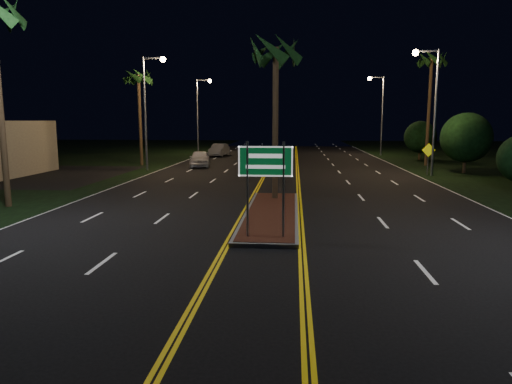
# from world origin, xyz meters

# --- Properties ---
(ground) EXTENTS (120.00, 120.00, 0.00)m
(ground) POSITION_xyz_m (0.00, 0.00, 0.00)
(ground) COLOR black
(ground) RESTS_ON ground
(median_island) EXTENTS (2.25, 10.25, 0.17)m
(median_island) POSITION_xyz_m (0.00, 7.00, 0.08)
(median_island) COLOR gray
(median_island) RESTS_ON ground
(highway_sign) EXTENTS (1.80, 0.08, 3.20)m
(highway_sign) POSITION_xyz_m (0.00, 2.80, 2.40)
(highway_sign) COLOR gray
(highway_sign) RESTS_ON ground
(streetlight_left_mid) EXTENTS (1.91, 0.44, 9.00)m
(streetlight_left_mid) POSITION_xyz_m (-10.61, 24.00, 5.66)
(streetlight_left_mid) COLOR gray
(streetlight_left_mid) RESTS_ON ground
(streetlight_left_far) EXTENTS (1.91, 0.44, 9.00)m
(streetlight_left_far) POSITION_xyz_m (-10.61, 44.00, 5.66)
(streetlight_left_far) COLOR gray
(streetlight_left_far) RESTS_ON ground
(streetlight_right_mid) EXTENTS (1.91, 0.44, 9.00)m
(streetlight_right_mid) POSITION_xyz_m (10.61, 22.00, 5.66)
(streetlight_right_mid) COLOR gray
(streetlight_right_mid) RESTS_ON ground
(streetlight_right_far) EXTENTS (1.91, 0.44, 9.00)m
(streetlight_right_far) POSITION_xyz_m (10.61, 42.00, 5.66)
(streetlight_right_far) COLOR gray
(streetlight_right_far) RESTS_ON ground
(palm_median) EXTENTS (2.40, 2.40, 8.30)m
(palm_median) POSITION_xyz_m (0.00, 10.50, 7.28)
(palm_median) COLOR #382819
(palm_median) RESTS_ON ground
(palm_left_far) EXTENTS (2.40, 2.40, 8.80)m
(palm_left_far) POSITION_xyz_m (-12.80, 28.00, 7.75)
(palm_left_far) COLOR #382819
(palm_left_far) RESTS_ON ground
(palm_right_far) EXTENTS (2.40, 2.40, 10.30)m
(palm_right_far) POSITION_xyz_m (12.80, 30.00, 9.14)
(palm_right_far) COLOR #382819
(palm_right_far) RESTS_ON ground
(shrub_mid) EXTENTS (3.78, 3.78, 4.62)m
(shrub_mid) POSITION_xyz_m (14.00, 24.00, 2.73)
(shrub_mid) COLOR #382819
(shrub_mid) RESTS_ON ground
(shrub_far) EXTENTS (3.24, 3.24, 3.96)m
(shrub_far) POSITION_xyz_m (13.80, 36.00, 2.34)
(shrub_far) COLOR #382819
(shrub_far) RESTS_ON ground
(car_near) EXTENTS (2.98, 5.32, 1.67)m
(car_near) POSITION_xyz_m (-7.28, 27.14, 0.84)
(car_near) COLOR silver
(car_near) RESTS_ON ground
(car_far) EXTENTS (2.57, 5.04, 1.62)m
(car_far) POSITION_xyz_m (-7.54, 39.10, 0.81)
(car_far) COLOR #A3A7AD
(car_far) RESTS_ON ground
(warning_sign) EXTENTS (0.99, 0.09, 2.36)m
(warning_sign) POSITION_xyz_m (10.80, 22.36, 1.53)
(warning_sign) COLOR gray
(warning_sign) RESTS_ON ground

